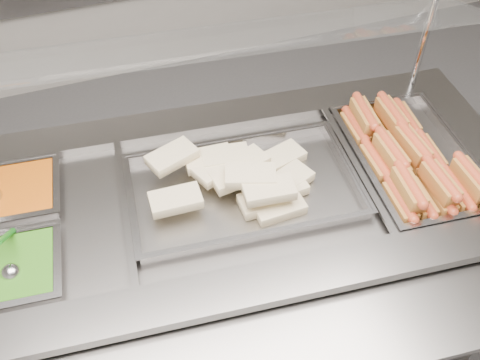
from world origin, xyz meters
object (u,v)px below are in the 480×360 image
object	(u,v)px
pan_hotdogs	(409,163)
pan_wraps	(243,190)
steam_counter	(227,272)
sneeze_guard	(204,45)
serving_spoon	(10,266)

from	to	relation	value
pan_hotdogs	pan_wraps	world-z (taller)	same
pan_hotdogs	steam_counter	bearing A→B (deg)	173.84
steam_counter	pan_hotdogs	bearing A→B (deg)	-6.16
steam_counter	sneeze_guard	world-z (taller)	sneeze_guard
serving_spoon	sneeze_guard	bearing A→B (deg)	24.77
steam_counter	serving_spoon	xyz separation A→B (m)	(-0.69, -0.09, 0.50)
pan_hotdogs	pan_wraps	distance (m)	0.62
steam_counter	pan_hotdogs	world-z (taller)	pan_hotdogs
serving_spoon	pan_wraps	bearing A→B (deg)	6.36
sneeze_guard	pan_wraps	world-z (taller)	sneeze_guard
sneeze_guard	pan_wraps	distance (m)	0.50
pan_wraps	serving_spoon	bearing A→B (deg)	-173.64
sneeze_guard	pan_wraps	bearing A→B (deg)	-80.82
pan_hotdogs	serving_spoon	size ratio (longest dim) A/B	3.34
steam_counter	serving_spoon	bearing A→B (deg)	-172.47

